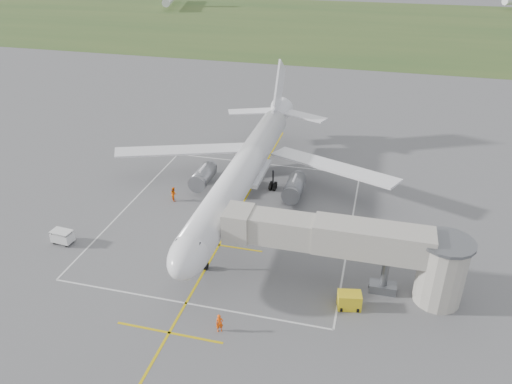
% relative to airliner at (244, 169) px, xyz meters
% --- Properties ---
extents(ground, '(700.00, 700.00, 0.00)m').
position_rel_airliner_xyz_m(ground, '(0.00, -0.75, -4.39)').
color(ground, '#505052').
rests_on(ground, ground).
extents(grass_strip, '(700.00, 120.00, 0.02)m').
position_rel_airliner_xyz_m(grass_strip, '(0.00, 129.25, -4.38)').
color(grass_strip, '#314F22').
rests_on(grass_strip, ground).
extents(apron_markings, '(28.20, 60.00, 0.01)m').
position_rel_airliner_xyz_m(apron_markings, '(0.00, -6.57, -4.38)').
color(apron_markings, gold).
rests_on(apron_markings, ground).
extents(airliner, '(38.93, 46.75, 13.52)m').
position_rel_airliner_xyz_m(airliner, '(0.00, 0.00, 0.00)').
color(airliner, silver).
rests_on(airliner, ground).
extents(jet_bridge, '(23.40, 5.00, 7.20)m').
position_rel_airliner_xyz_m(jet_bridge, '(15.72, -14.25, 0.35)').
color(jet_bridge, '#ACAA9C').
rests_on(jet_bridge, ground).
extents(gpu_unit, '(2.40, 1.89, 1.63)m').
position_rel_airliner_xyz_m(gpu_unit, '(15.03, -17.43, -3.59)').
color(gpu_unit, yellow).
rests_on(gpu_unit, ground).
extents(baggage_cart, '(2.42, 1.58, 1.60)m').
position_rel_airliner_xyz_m(baggage_cart, '(-17.11, -14.74, -3.57)').
color(baggage_cart, silver).
rests_on(baggage_cart, ground).
extents(ramp_worker_nose, '(0.78, 0.67, 1.80)m').
position_rel_airliner_xyz_m(ramp_worker_nose, '(4.27, -23.41, -3.49)').
color(ramp_worker_nose, '#FE4F08').
rests_on(ramp_worker_nose, ground).
extents(ramp_worker_wing, '(1.15, 1.16, 1.89)m').
position_rel_airliner_xyz_m(ramp_worker_wing, '(-8.86, -2.44, -3.45)').
color(ramp_worker_wing, '#EE5B07').
rests_on(ramp_worker_wing, ground).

